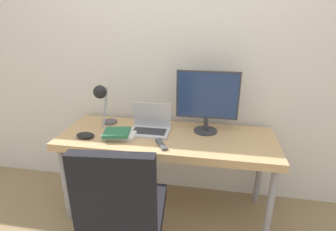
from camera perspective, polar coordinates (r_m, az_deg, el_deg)
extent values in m
cube|color=silver|center=(2.27, 1.43, 13.25)|extent=(8.00, 0.05, 2.60)
cube|color=tan|center=(2.09, -0.30, -5.06)|extent=(1.69, 0.61, 0.06)
cylinder|color=gray|center=(2.34, -21.43, -13.75)|extent=(0.05, 0.05, 0.66)
cylinder|color=gray|center=(2.09, 21.24, -18.26)|extent=(0.05, 0.05, 0.66)
cylinder|color=gray|center=(2.70, -16.11, -8.15)|extent=(0.05, 0.05, 0.66)
cylinder|color=gray|center=(2.49, 19.30, -11.17)|extent=(0.05, 0.05, 0.66)
cube|color=silver|center=(2.11, -4.09, -3.65)|extent=(0.31, 0.21, 0.02)
cube|color=#2D2D33|center=(2.11, -4.10, -3.41)|extent=(0.27, 0.13, 0.00)
cube|color=silver|center=(2.15, -3.55, 0.16)|extent=(0.31, 0.03, 0.21)
cube|color=navy|center=(2.15, -3.56, 0.13)|extent=(0.28, 0.02, 0.19)
cylinder|color=#333338|center=(2.17, 8.16, -3.29)|extent=(0.19, 0.19, 0.01)
cylinder|color=#333338|center=(2.14, 8.25, -1.70)|extent=(0.04, 0.04, 0.12)
cube|color=#333338|center=(2.07, 8.59, 4.42)|extent=(0.49, 0.02, 0.38)
cube|color=navy|center=(2.05, 8.57, 4.32)|extent=(0.46, 0.00, 0.36)
cylinder|color=#4C4C51|center=(2.37, -12.51, -1.35)|extent=(0.12, 0.12, 0.02)
cylinder|color=#99999E|center=(2.25, -13.50, 1.76)|extent=(0.02, 0.16, 0.31)
sphere|color=black|center=(2.15, -14.57, 4.98)|extent=(0.11, 0.11, 0.11)
cube|color=black|center=(1.75, -9.01, -20.14)|extent=(0.50, 0.54, 0.09)
cube|color=black|center=(1.41, -11.76, -16.90)|extent=(0.44, 0.11, 0.49)
cube|color=silver|center=(2.07, -10.58, -4.26)|extent=(0.26, 0.14, 0.04)
cube|color=#286B47|center=(2.05, -11.09, -3.65)|extent=(0.22, 0.21, 0.02)
cube|color=#4C4C51|center=(1.91, -1.52, -6.30)|extent=(0.12, 0.17, 0.02)
ellipsoid|color=black|center=(2.13, -17.54, -4.13)|extent=(0.14, 0.09, 0.04)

